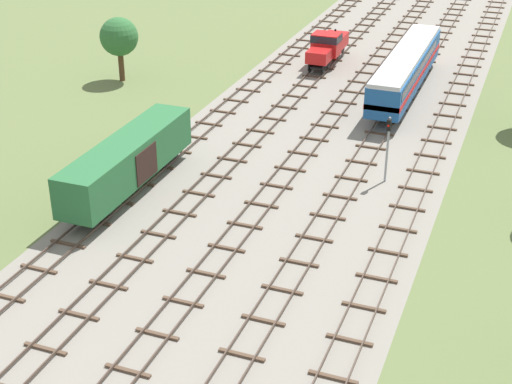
{
  "coord_description": "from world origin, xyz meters",
  "views": [
    {
      "loc": [
        15.82,
        1.04,
        24.0
      ],
      "look_at": [
        0.0,
        42.48,
        1.5
      ],
      "focal_mm": 53.91,
      "sensor_mm": 36.0,
      "label": 1
    }
  ],
  "objects": [
    {
      "name": "track_left",
      "position": [
        -4.6,
        57.0,
        0.14
      ],
      "size": [
        2.4,
        126.0,
        0.29
      ],
      "color": "#47382D",
      "rests_on": "ground"
    },
    {
      "name": "lineside_tree_2",
      "position": [
        -21.7,
        63.0,
        4.27
      ],
      "size": [
        3.64,
        3.64,
        6.14
      ],
      "color": "#4C331E",
      "rests_on": "ground"
    },
    {
      "name": "shunter_loco_left_mid",
      "position": [
        -4.6,
        74.83,
        2.01
      ],
      "size": [
        2.74,
        8.46,
        3.1
      ],
      "color": "red",
      "rests_on": "ground"
    },
    {
      "name": "freight_boxcar_far_left_nearest",
      "position": [
        -9.19,
        42.2,
        2.45
      ],
      "size": [
        2.87,
        14.0,
        3.6
      ],
      "color": "#286638",
      "rests_on": "ground"
    },
    {
      "name": "diesel_railcar_centre_near",
      "position": [
        4.6,
        68.55,
        2.6
      ],
      "size": [
        2.96,
        20.5,
        3.8
      ],
      "color": "#194C8C",
      "rests_on": "ground"
    },
    {
      "name": "track_far_left",
      "position": [
        -9.19,
        57.0,
        0.14
      ],
      "size": [
        2.4,
        126.0,
        0.29
      ],
      "color": "#47382D",
      "rests_on": "ground"
    },
    {
      "name": "track_centre_left",
      "position": [
        0.0,
        57.0,
        0.14
      ],
      "size": [
        2.4,
        126.0,
        0.29
      ],
      "color": "#47382D",
      "rests_on": "ground"
    },
    {
      "name": "track_centre_right",
      "position": [
        9.19,
        57.0,
        0.14
      ],
      "size": [
        2.4,
        126.0,
        0.29
      ],
      "color": "#47382D",
      "rests_on": "ground"
    },
    {
      "name": "ballast_bed",
      "position": [
        0.0,
        56.0,
        0.0
      ],
      "size": [
        22.38,
        176.0,
        0.01
      ],
      "primitive_type": "cube",
      "color": "gray",
      "rests_on": "ground"
    },
    {
      "name": "ground_plane",
      "position": [
        0.0,
        56.0,
        0.0
      ],
      "size": [
        480.0,
        480.0,
        0.0
      ],
      "primitive_type": "plane",
      "color": "#5B6B3D"
    },
    {
      "name": "track_centre",
      "position": [
        4.6,
        57.0,
        0.14
      ],
      "size": [
        2.4,
        126.0,
        0.29
      ],
      "color": "#47382D",
      "rests_on": "ground"
    },
    {
      "name": "signal_post_nearest",
      "position": [
        6.89,
        50.02,
        3.12
      ],
      "size": [
        0.28,
        0.47,
        4.86
      ],
      "color": "gray",
      "rests_on": "ground"
    }
  ]
}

